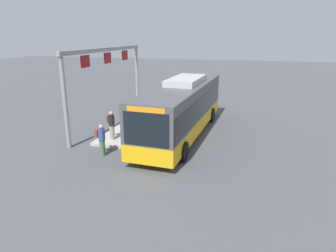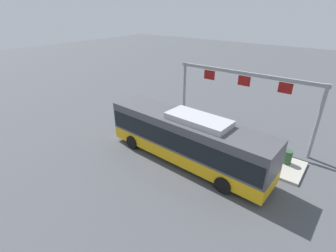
# 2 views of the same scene
# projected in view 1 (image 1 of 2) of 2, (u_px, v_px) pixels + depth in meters

# --- Properties ---
(ground_plane) EXTENTS (120.00, 120.00, 0.00)m
(ground_plane) POSITION_uv_depth(u_px,v_px,m) (182.00, 135.00, 18.81)
(ground_plane) COLOR #4C4F54
(platform_curb) EXTENTS (10.00, 2.80, 0.16)m
(platform_curb) POSITION_uv_depth(u_px,v_px,m) (144.00, 122.00, 21.15)
(platform_curb) COLOR #B2ADA3
(platform_curb) RESTS_ON ground
(bus_main) EXTENTS (11.54, 3.11, 3.46)m
(bus_main) POSITION_uv_depth(u_px,v_px,m) (182.00, 106.00, 18.30)
(bus_main) COLOR #EAAD14
(bus_main) RESTS_ON ground
(person_boarding) EXTENTS (0.53, 0.61, 1.67)m
(person_boarding) POSITION_uv_depth(u_px,v_px,m) (111.00, 124.00, 17.27)
(person_boarding) COLOR gray
(person_boarding) RESTS_ON platform_curb
(person_waiting_near) EXTENTS (0.37, 0.55, 1.67)m
(person_waiting_near) POSITION_uv_depth(u_px,v_px,m) (101.00, 139.00, 15.32)
(person_waiting_near) COLOR #476B4C
(person_waiting_near) RESTS_ON ground
(platform_sign_gantry) EXTENTS (10.76, 0.24, 5.20)m
(platform_sign_gantry) POSITION_uv_depth(u_px,v_px,m) (108.00, 68.00, 20.32)
(platform_sign_gantry) COLOR gray
(platform_sign_gantry) RESTS_ON ground
(trash_bin) EXTENTS (0.52, 0.52, 0.90)m
(trash_bin) POSITION_uv_depth(u_px,v_px,m) (155.00, 103.00, 24.67)
(trash_bin) COLOR #2D5133
(trash_bin) RESTS_ON platform_curb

